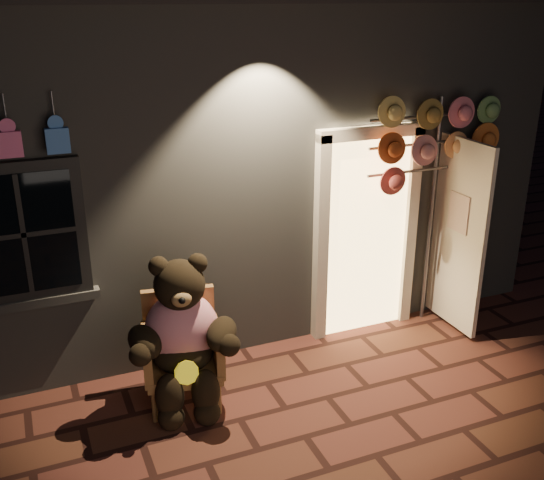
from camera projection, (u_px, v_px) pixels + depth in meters
ground at (306, 437)px, 5.19m from camera, size 60.00×60.00×0.00m
shop_building at (172, 134)px, 8.00m from camera, size 7.30×5.95×3.51m
wicker_armchair at (182, 348)px, 5.56m from camera, size 0.76×0.71×0.97m
teddy_bear at (183, 335)px, 5.38m from camera, size 1.00×0.85×1.39m
hat_rack at (436, 138)px, 6.26m from camera, size 1.46×0.22×2.46m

